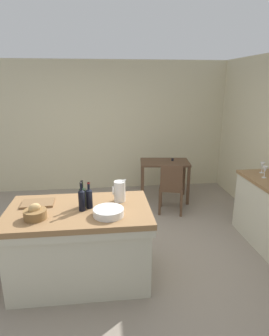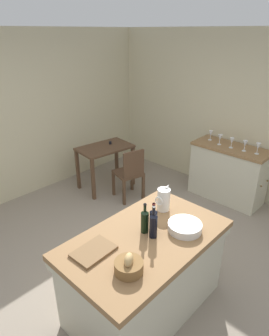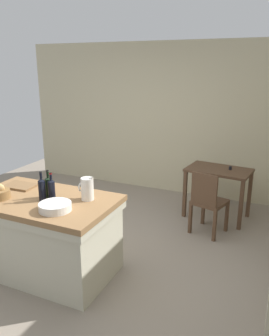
# 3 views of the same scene
# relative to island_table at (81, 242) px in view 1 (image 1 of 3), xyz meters

# --- Properties ---
(ground_plane) EXTENTS (6.76, 6.76, 0.00)m
(ground_plane) POSITION_rel_island_table_xyz_m (0.27, 0.43, -0.47)
(ground_plane) COLOR gray
(wall_back) EXTENTS (5.32, 0.12, 2.60)m
(wall_back) POSITION_rel_island_table_xyz_m (0.27, 3.03, 0.83)
(wall_back) COLOR beige
(wall_back) RESTS_ON ground
(island_table) EXTENTS (1.54, 0.92, 0.87)m
(island_table) POSITION_rel_island_table_xyz_m (0.00, 0.00, 0.00)
(island_table) COLOR olive
(island_table) RESTS_ON ground
(writing_desk) EXTENTS (0.96, 0.66, 0.81)m
(writing_desk) POSITION_rel_island_table_xyz_m (1.43, 2.19, 0.16)
(writing_desk) COLOR #513826
(writing_desk) RESTS_ON ground
(wooden_chair) EXTENTS (0.49, 0.49, 0.89)m
(wooden_chair) POSITION_rel_island_table_xyz_m (1.42, 1.59, 0.01)
(wooden_chair) COLOR #513826
(wooden_chair) RESTS_ON ground
(pitcher) EXTENTS (0.17, 0.13, 0.28)m
(pitcher) POSITION_rel_island_table_xyz_m (0.45, 0.16, 0.52)
(pitcher) COLOR silver
(pitcher) RESTS_ON island_table
(wash_bowl) EXTENTS (0.31, 0.31, 0.07)m
(wash_bowl) POSITION_rel_island_table_xyz_m (0.32, -0.20, 0.44)
(wash_bowl) COLOR silver
(wash_bowl) RESTS_ON island_table
(bread_basket) EXTENTS (0.23, 0.23, 0.16)m
(bread_basket) POSITION_rel_island_table_xyz_m (-0.41, -0.19, 0.45)
(bread_basket) COLOR brown
(bread_basket) RESTS_ON island_table
(cutting_board) EXTENTS (0.36, 0.25, 0.02)m
(cutting_board) POSITION_rel_island_table_xyz_m (-0.46, 0.18, 0.41)
(cutting_board) COLOR brown
(cutting_board) RESTS_ON island_table
(wine_bottle_dark) EXTENTS (0.07, 0.07, 0.29)m
(wine_bottle_dark) POSITION_rel_island_table_xyz_m (0.12, 0.01, 0.52)
(wine_bottle_dark) COLOR black
(wine_bottle_dark) RESTS_ON island_table
(wine_bottle_amber) EXTENTS (0.07, 0.07, 0.30)m
(wine_bottle_amber) POSITION_rel_island_table_xyz_m (0.05, 0.06, 0.52)
(wine_bottle_amber) COLOR black
(wine_bottle_amber) RESTS_ON island_table
(wine_bottle_green) EXTENTS (0.07, 0.07, 0.31)m
(wine_bottle_green) POSITION_rel_island_table_xyz_m (0.04, -0.05, 0.52)
(wine_bottle_green) COLOR black
(wine_bottle_green) RESTS_ON island_table
(wine_glass_right) EXTENTS (0.07, 0.07, 0.16)m
(wine_glass_right) POSITION_rel_island_table_xyz_m (2.48, 0.65, 0.55)
(wine_glass_right) COLOR white
(wine_glass_right) RESTS_ON side_cabinet
(wine_glass_far_right) EXTENTS (0.07, 0.07, 0.16)m
(wine_glass_far_right) POSITION_rel_island_table_xyz_m (2.57, 0.87, 0.55)
(wine_glass_far_right) COLOR white
(wine_glass_far_right) RESTS_ON side_cabinet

